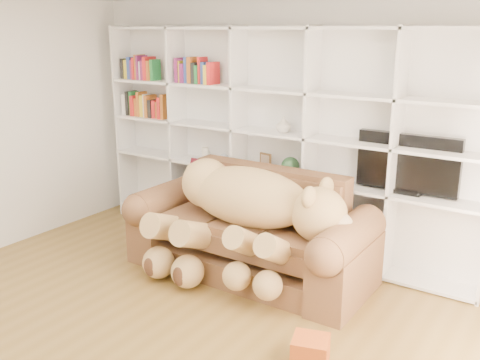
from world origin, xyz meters
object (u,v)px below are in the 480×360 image
Objects in this scene: sofa at (251,236)px; tv at (408,164)px; gift_box at (310,351)px; teddy_bear at (243,210)px.

tv reaches higher than sofa.
tv reaches higher than gift_box.
gift_box is 0.27× the size of tv.
teddy_bear reaches higher than gift_box.
gift_box is at bearing -41.89° from sofa.
teddy_bear is 2.00× the size of tv.
sofa is 1.26× the size of teddy_bear.
gift_box is 2.07m from tv.
sofa is 1.63m from gift_box.
teddy_bear is at bearing -143.27° from tv.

